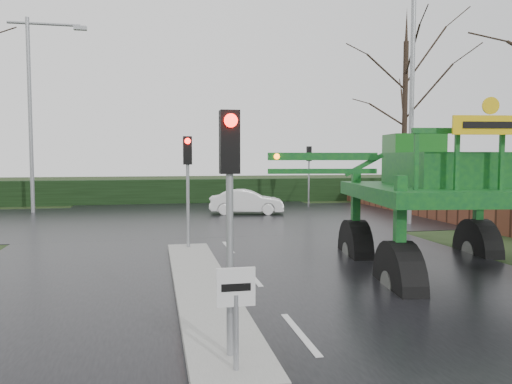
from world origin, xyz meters
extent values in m
plane|color=black|center=(0.00, 0.00, 0.00)|extent=(140.00, 140.00, 0.00)
cube|color=black|center=(0.00, 10.00, 0.00)|extent=(14.00, 80.00, 0.02)
cube|color=black|center=(0.00, 16.00, 0.01)|extent=(80.00, 12.00, 0.02)
cube|color=gray|center=(-1.30, 3.00, 0.09)|extent=(1.20, 10.00, 0.16)
cube|color=black|center=(0.00, 24.00, 0.75)|extent=(44.00, 0.90, 1.50)
cube|color=#592D1E|center=(10.50, 16.00, 0.60)|extent=(0.40, 20.00, 1.20)
cylinder|color=gray|center=(-1.30, -1.50, 0.65)|extent=(0.07, 0.07, 1.00)
cube|color=silver|center=(-1.30, -1.50, 1.25)|extent=(0.50, 0.04, 0.50)
cube|color=black|center=(-1.30, -1.52, 1.25)|extent=(0.38, 0.01, 0.10)
cylinder|color=gray|center=(-1.30, -1.00, 1.75)|extent=(0.10, 0.10, 3.50)
cube|color=black|center=(-1.30, -1.00, 3.10)|extent=(0.26, 0.22, 0.85)
sphere|color=#FF0C07|center=(-1.30, -1.13, 3.38)|extent=(0.18, 0.18, 0.18)
cylinder|color=gray|center=(-1.30, 7.50, 1.75)|extent=(0.10, 0.10, 3.50)
cube|color=black|center=(-1.30, 7.50, 3.10)|extent=(0.26, 0.22, 0.85)
sphere|color=#FF0C07|center=(-1.30, 7.37, 3.38)|extent=(0.18, 0.18, 0.18)
cylinder|color=gray|center=(6.50, 20.00, 1.75)|extent=(0.10, 0.10, 3.50)
cube|color=black|center=(6.50, 20.00, 3.10)|extent=(0.26, 0.22, 0.85)
sphere|color=#FF0C07|center=(6.50, 20.13, 3.38)|extent=(0.18, 0.18, 0.18)
cylinder|color=gray|center=(8.50, 12.00, 5.00)|extent=(0.20, 0.20, 10.00)
cylinder|color=gray|center=(-8.50, 20.00, 5.00)|extent=(0.20, 0.20, 10.00)
cylinder|color=gray|center=(-7.70, 20.00, 9.70)|extent=(3.52, 0.14, 0.14)
cube|color=gray|center=(-5.94, 20.00, 9.58)|extent=(0.65, 0.30, 0.20)
cylinder|color=black|center=(13.00, 21.00, 5.00)|extent=(0.32, 0.32, 10.00)
cone|color=black|center=(13.00, 21.00, 10.80)|extent=(0.24, 0.24, 2.50)
cylinder|color=black|center=(1.43, 4.55, 1.04)|extent=(0.86, 2.14, 2.08)
cylinder|color=#595B56|center=(1.43, 4.55, 1.04)|extent=(0.71, 0.81, 0.73)
cube|color=#0A3C1C|center=(1.43, 4.55, 2.34)|extent=(0.26, 0.26, 2.40)
cylinder|color=black|center=(5.14, 4.03, 1.04)|extent=(0.86, 2.14, 2.08)
cylinder|color=#595B56|center=(5.14, 4.03, 1.04)|extent=(0.71, 0.81, 0.73)
cube|color=#0A3C1C|center=(5.14, 4.03, 2.34)|extent=(0.26, 0.26, 2.40)
cylinder|color=black|center=(0.90, 0.84, 1.04)|extent=(0.86, 2.14, 2.08)
cylinder|color=#595B56|center=(0.90, 0.84, 1.04)|extent=(0.71, 0.81, 0.73)
cube|color=#0A3C1C|center=(0.90, 0.84, 2.34)|extent=(0.26, 0.26, 2.40)
cube|color=#0A3C1C|center=(3.02, 2.43, 3.02)|extent=(5.03, 5.56, 0.36)
cube|color=#0A3C1C|center=(3.05, 2.64, 3.59)|extent=(2.71, 3.41, 0.94)
cube|color=#145716|center=(3.34, 4.70, 3.96)|extent=(1.72, 1.46, 1.35)
cube|color=#0A3C1C|center=(2.79, 0.78, 4.53)|extent=(3.11, 0.56, 0.12)
cube|color=#0A3C1C|center=(-0.33, 2.49, 3.96)|extent=(2.71, 0.56, 0.19)
sphere|color=orange|center=(-1.48, 2.54, 3.96)|extent=(0.15, 0.15, 0.15)
cube|color=#DEB40B|center=(2.73, 0.37, 4.63)|extent=(1.66, 0.29, 0.42)
cube|color=black|center=(2.73, 0.37, 4.63)|extent=(1.24, 0.19, 0.15)
cylinder|color=#DEB40B|center=(2.73, 0.37, 5.05)|extent=(0.38, 0.09, 0.37)
imported|color=white|center=(2.31, 17.18, 0.00)|extent=(3.92, 2.00, 1.23)
camera|label=1|loc=(-2.30, -7.66, 2.90)|focal=35.00mm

